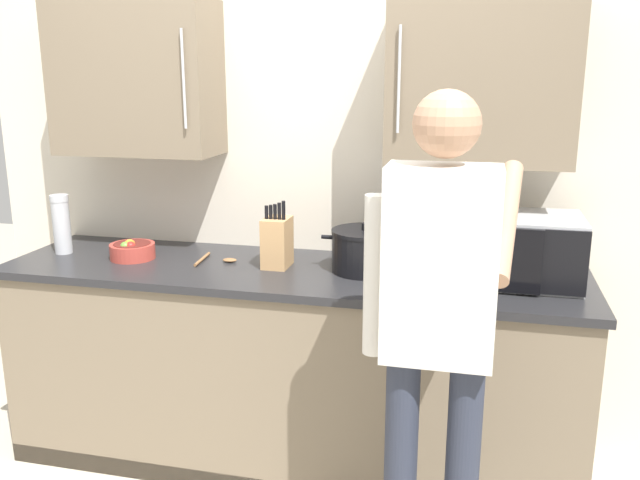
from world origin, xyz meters
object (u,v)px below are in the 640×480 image
(microwave_oven, at_px, (499,248))
(fruit_bowl, at_px, (132,250))
(knife_block, at_px, (277,242))
(person_figure, at_px, (438,317))
(wooden_spoon, at_px, (217,260))
(thermos_flask, at_px, (61,224))
(stock_pot, at_px, (365,250))

(microwave_oven, relative_size, fruit_bowl, 2.89)
(knife_block, xyz_separation_m, person_figure, (0.75, -0.73, -0.01))
(wooden_spoon, relative_size, person_figure, 0.12)
(fruit_bowl, bearing_deg, microwave_oven, 1.86)
(microwave_oven, xyz_separation_m, thermos_flask, (-2.00, -0.04, 0.00))
(microwave_oven, height_order, thermos_flask, thermos_flask)
(thermos_flask, height_order, stock_pot, thermos_flask)
(microwave_oven, height_order, wooden_spoon, microwave_oven)
(microwave_oven, xyz_separation_m, wooden_spoon, (-1.23, -0.01, -0.13))
(knife_block, bearing_deg, person_figure, -44.44)
(stock_pot, bearing_deg, microwave_oven, -0.10)
(fruit_bowl, bearing_deg, person_figure, -25.99)
(wooden_spoon, xyz_separation_m, person_figure, (1.04, -0.74, 0.09))
(thermos_flask, xyz_separation_m, stock_pot, (1.44, 0.04, -0.05))
(fruit_bowl, relative_size, wooden_spoon, 1.03)
(fruit_bowl, height_order, person_figure, person_figure)
(wooden_spoon, distance_m, person_figure, 1.28)
(wooden_spoon, relative_size, stock_pot, 0.52)
(wooden_spoon, height_order, person_figure, person_figure)
(stock_pot, bearing_deg, fruit_bowl, -177.13)
(fruit_bowl, relative_size, stock_pot, 0.53)
(wooden_spoon, height_order, stock_pot, stock_pot)
(microwave_oven, bearing_deg, fruit_bowl, -178.14)
(microwave_oven, bearing_deg, person_figure, -104.62)
(stock_pot, xyz_separation_m, person_figure, (0.36, -0.75, 0.01))
(thermos_flask, height_order, person_figure, person_figure)
(fruit_bowl, bearing_deg, stock_pot, 2.87)
(microwave_oven, xyz_separation_m, fruit_bowl, (-1.63, -0.05, -0.10))
(thermos_flask, height_order, wooden_spoon, thermos_flask)
(fruit_bowl, xyz_separation_m, wooden_spoon, (0.40, 0.04, -0.03))
(microwave_oven, relative_size, person_figure, 0.34)
(microwave_oven, xyz_separation_m, stock_pot, (-0.55, 0.00, -0.05))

